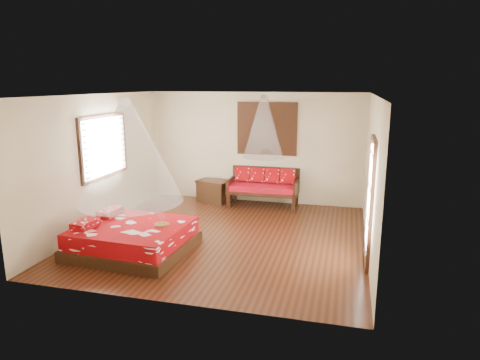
% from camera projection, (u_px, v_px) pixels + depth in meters
% --- Properties ---
extents(room, '(5.54, 5.54, 2.84)m').
position_uv_depth(room, '(224.00, 168.00, 8.30)').
color(room, black).
rests_on(room, ground).
extents(bed, '(2.08, 1.90, 0.63)m').
position_uv_depth(bed, '(132.00, 238.00, 7.81)').
color(bed, black).
rests_on(bed, floor).
extents(daybed, '(1.73, 0.77, 0.94)m').
position_uv_depth(daybed, '(264.00, 185.00, 10.67)').
color(daybed, black).
rests_on(daybed, floor).
extents(storage_chest, '(0.95, 0.80, 0.56)m').
position_uv_depth(storage_chest, '(214.00, 191.00, 11.10)').
color(storage_chest, black).
rests_on(storage_chest, floor).
extents(shutter_panel, '(1.52, 0.06, 1.32)m').
position_uv_depth(shutter_panel, '(267.00, 129.00, 10.68)').
color(shutter_panel, black).
rests_on(shutter_panel, wall_back).
extents(window_left, '(0.10, 1.74, 1.34)m').
position_uv_depth(window_left, '(104.00, 146.00, 9.08)').
color(window_left, black).
rests_on(window_left, wall_left).
extents(glazed_door, '(0.08, 1.02, 2.16)m').
position_uv_depth(glazed_door, '(370.00, 202.00, 7.16)').
color(glazed_door, black).
rests_on(glazed_door, floor).
extents(wine_tray, '(0.27, 0.27, 0.22)m').
position_uv_depth(wine_tray, '(162.00, 222.00, 7.73)').
color(wine_tray, brown).
rests_on(wine_tray, bed).
extents(mosquito_net_main, '(1.87, 1.87, 1.80)m').
position_uv_depth(mosquito_net_main, '(128.00, 152.00, 7.45)').
color(mosquito_net_main, white).
rests_on(mosquito_net_main, ceiling).
extents(mosquito_net_daybed, '(0.97, 0.97, 1.50)m').
position_uv_depth(mosquito_net_daybed, '(263.00, 126.00, 10.22)').
color(mosquito_net_daybed, white).
rests_on(mosquito_net_daybed, ceiling).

